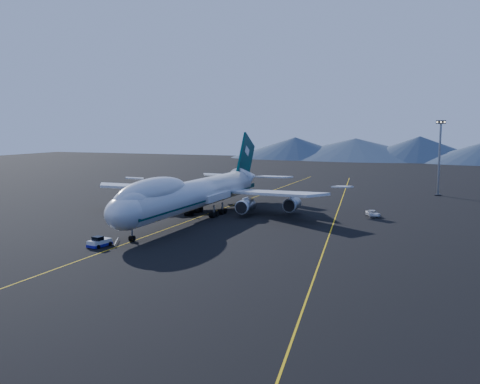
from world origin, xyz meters
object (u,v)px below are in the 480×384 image
(boeing_747, at_px, (196,193))
(floodlight_mast, at_px, (439,158))
(pushback_tug, at_px, (100,243))
(service_van, at_px, (373,213))

(boeing_747, relative_size, floodlight_mast, 3.18)
(floodlight_mast, bearing_deg, boeing_747, -128.61)
(boeing_747, height_order, floodlight_mast, floodlight_mast)
(pushback_tug, bearing_deg, service_van, 58.81)
(pushback_tug, bearing_deg, floodlight_mast, 68.78)
(pushback_tug, height_order, floodlight_mast, floodlight_mast)
(boeing_747, height_order, pushback_tug, boeing_747)
(boeing_747, xyz_separation_m, service_van, (37.50, 17.30, -5.08))
(pushback_tug, distance_m, floodlight_mast, 110.44)
(pushback_tug, xyz_separation_m, service_van, (40.50, 49.51, 0.13))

